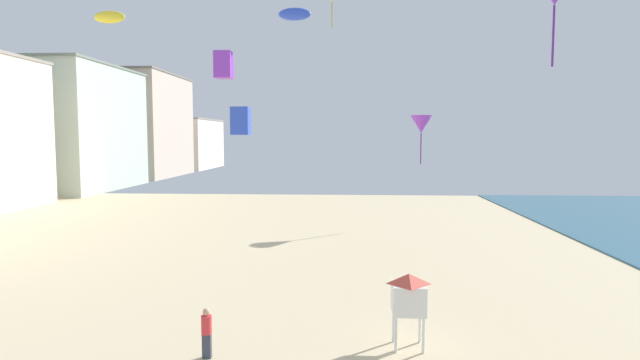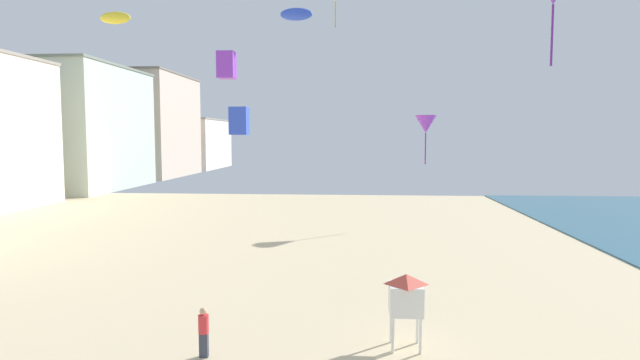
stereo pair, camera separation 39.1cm
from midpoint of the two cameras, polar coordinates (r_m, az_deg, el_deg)
The scene contains 10 objects.
boardwalk_hotel_far at distance 78.14m, azimuth -25.87°, elevation 5.16°, with size 13.54×20.73×16.59m.
boardwalk_hotel_distant at distance 98.91m, azimuth -19.39°, elevation 5.64°, with size 13.77×21.55×18.16m.
boardwalk_hotel_furthest at distance 121.08m, azimuth -15.04°, elevation 3.86°, with size 14.27×21.96×11.04m.
kite_flyer at distance 17.83m, azimuth -12.96°, elevation -15.75°, with size 0.34×0.34×1.64m.
lifeguard_stand at distance 18.12m, azimuth 9.06°, elevation -12.28°, with size 1.10×1.10×2.55m.
kite_blue_parafoil at distance 28.70m, azimuth -3.21°, elevation 17.69°, with size 1.70×0.47×0.66m.
kite_purple_box at distance 32.47m, azimuth -10.86°, elevation 12.29°, with size 1.01×1.01×1.59m.
kite_purple_delta_3 at distance 43.59m, azimuth 10.78°, elevation 6.02°, with size 1.75×1.75×3.99m.
kite_yellow_parafoil at distance 47.75m, azimuth -22.29°, elevation 16.20°, with size 2.57×0.71×1.00m.
kite_blue_box at distance 19.40m, azimuth -9.26°, elevation 6.41°, with size 0.65×0.65×1.02m.
Camera 1 is at (7.14, -3.45, 7.13)m, focal length 29.20 mm.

